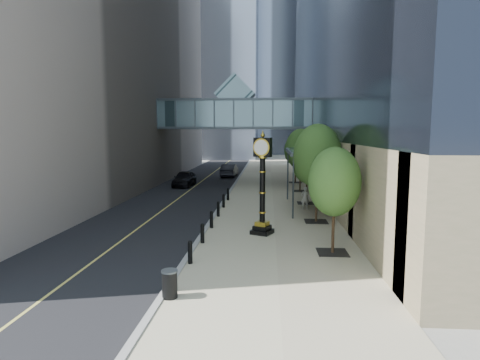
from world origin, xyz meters
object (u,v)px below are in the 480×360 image
object	(u,v)px
trash_bin	(170,285)
car_near	(184,179)
pedestrian	(305,198)
street_clock	(262,191)
car_far	(229,170)

from	to	relation	value
trash_bin	car_near	bearing A→B (deg)	100.91
pedestrian	car_near	size ratio (longest dim) A/B	0.35
trash_bin	pedestrian	world-z (taller)	pedestrian
trash_bin	pedestrian	bearing A→B (deg)	69.60
street_clock	car_near	bearing A→B (deg)	137.99
trash_bin	car_far	size ratio (longest dim) A/B	0.19
car_far	car_near	bearing A→B (deg)	70.56
pedestrian	car_far	distance (m)	22.55
pedestrian	car_near	bearing A→B (deg)	-47.06
pedestrian	trash_bin	bearing A→B (deg)	69.11
car_near	street_clock	bearing A→B (deg)	-65.14
car_far	street_clock	bearing A→B (deg)	102.00
street_clock	trash_bin	xyz separation A→B (m)	(-2.98, -8.81, -1.94)
trash_bin	pedestrian	xyz separation A→B (m)	(5.95, 16.01, 0.37)
street_clock	car_far	bearing A→B (deg)	123.57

